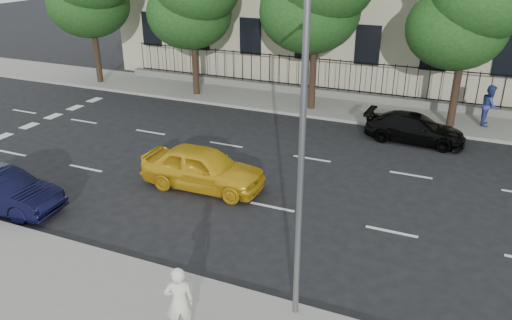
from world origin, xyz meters
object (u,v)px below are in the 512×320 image
(navy_sedan, at_px, (2,191))
(street_light, at_px, (311,105))
(black_sedan, at_px, (415,128))
(woman_near, at_px, (179,302))
(yellow_taxi, at_px, (203,168))

(navy_sedan, bearing_deg, street_light, -97.28)
(navy_sedan, height_order, black_sedan, navy_sedan)
(street_light, bearing_deg, navy_sedan, 176.97)
(street_light, relative_size, woman_near, 4.54)
(yellow_taxi, height_order, woman_near, woman_near)
(yellow_taxi, bearing_deg, navy_sedan, 126.37)
(woman_near, bearing_deg, yellow_taxi, -96.37)
(yellow_taxi, bearing_deg, street_light, -132.35)
(yellow_taxi, xyz_separation_m, navy_sedan, (-5.34, -4.12, -0.10))
(street_light, relative_size, black_sedan, 1.83)
(black_sedan, bearing_deg, woman_near, 170.38)
(black_sedan, height_order, woman_near, woman_near)
(black_sedan, bearing_deg, yellow_taxi, 142.92)
(woman_near, bearing_deg, navy_sedan, -49.74)
(navy_sedan, distance_m, woman_near, 9.06)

